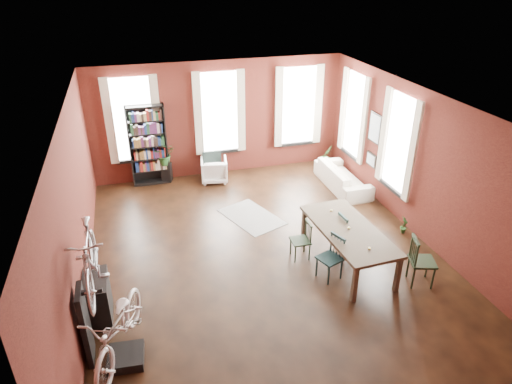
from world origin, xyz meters
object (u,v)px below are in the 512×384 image
object	(u,v)px
dining_chair_b	(300,241)
bookshelf	(148,146)
dining_table	(347,246)
plant_stand	(167,172)
cream_sofa	(343,173)
dining_chair_a	(330,258)
dining_chair_c	(422,261)
white_armchair	(214,169)
console_table	(98,299)
bike_trainer	(126,357)
dining_chair_d	(349,233)
bicycle_floor	(115,304)

from	to	relation	value
dining_chair_b	bookshelf	distance (m)	5.25
dining_table	plant_stand	size ratio (longest dim) A/B	4.54
bookshelf	cream_sofa	bearing A→B (deg)	-18.95
dining_chair_b	dining_chair_a	bearing A→B (deg)	21.91
dining_chair_c	white_armchair	distance (m)	6.23
white_armchair	cream_sofa	bearing A→B (deg)	166.52
bookshelf	cream_sofa	size ratio (longest dim) A/B	1.06
console_table	dining_chair_a	bearing A→B (deg)	-0.79
dining_chair_a	bike_trainer	xyz separation A→B (m)	(-3.85, -1.07, -0.37)
white_armchair	console_table	size ratio (longest dim) A/B	0.91
bike_trainer	console_table	size ratio (longest dim) A/B	0.67
dining_chair_d	white_armchair	xyz separation A→B (m)	(-2.04, 4.15, -0.07)
dining_chair_c	bicycle_floor	world-z (taller)	bicycle_floor
dining_chair_b	bicycle_floor	size ratio (longest dim) A/B	0.42
dining_chair_a	console_table	bearing A→B (deg)	-110.70
dining_chair_d	console_table	size ratio (longest dim) A/B	1.09
dining_chair_d	plant_stand	world-z (taller)	dining_chair_d
bookshelf	plant_stand	xyz separation A→B (m)	(0.42, 0.00, -0.84)
bicycle_floor	dining_chair_d	bearing A→B (deg)	40.58
dining_chair_a	bicycle_floor	distance (m)	4.07
cream_sofa	dining_chair_b	bearing A→B (deg)	140.52
dining_chair_c	bicycle_floor	xyz separation A→B (m)	(-5.47, -0.43, 0.63)
dining_table	bike_trainer	xyz separation A→B (m)	(-4.39, -1.42, -0.32)
dining_chair_a	bicycle_floor	size ratio (longest dim) A/B	0.46
dining_chair_c	dining_chair_d	size ratio (longest dim) A/B	1.12
dining_chair_c	bike_trainer	distance (m)	5.49
bookshelf	cream_sofa	world-z (taller)	bookshelf
dining_chair_a	dining_chair_b	size ratio (longest dim) A/B	1.10
dining_chair_a	dining_chair_c	size ratio (longest dim) A/B	0.91
dining_chair_a	dining_chair_b	distance (m)	0.84
dining_chair_a	dining_chair_b	bearing A→B (deg)	-179.20
dining_chair_a	dining_chair_d	size ratio (longest dim) A/B	1.02
dining_chair_d	plant_stand	distance (m)	5.60
dining_chair_b	bicycle_floor	distance (m)	4.08
dining_chair_d	cream_sofa	world-z (taller)	dining_chair_d
dining_table	bicycle_floor	world-z (taller)	bicycle_floor
dining_table	console_table	xyz separation A→B (m)	(-4.78, -0.29, -0.00)
dining_chair_c	plant_stand	size ratio (longest dim) A/B	1.89
dining_chair_b	bicycle_floor	xyz separation A→B (m)	(-3.58, -1.84, 0.71)
dining_chair_b	dining_chair_d	distance (m)	1.07
dining_table	white_armchair	world-z (taller)	dining_table
dining_chair_d	dining_table	bearing A→B (deg)	146.08
dining_chair_c	bicycle_floor	distance (m)	5.53
dining_chair_d	white_armchair	distance (m)	4.63
bike_trainer	bookshelf	bearing A→B (deg)	82.02
bicycle_floor	dining_table	bearing A→B (deg)	37.06
dining_table	dining_chair_b	bearing A→B (deg)	149.40
bookshelf	bicycle_floor	bearing A→B (deg)	-98.20
dining_chair_a	bicycle_floor	xyz separation A→B (m)	(-3.87, -1.05, 0.67)
white_armchair	cream_sofa	size ratio (longest dim) A/B	0.35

